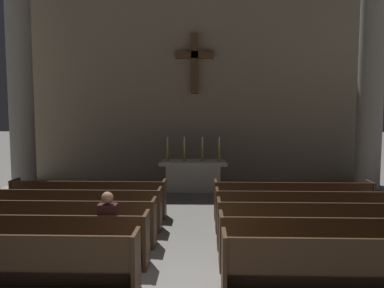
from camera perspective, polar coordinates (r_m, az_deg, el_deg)
name	(u,v)px	position (r m, az deg, el deg)	size (l,w,h in m)	color
pew_left_row_1	(7,262)	(6.33, -26.27, -15.80)	(3.83, 0.50, 0.95)	#422B19
pew_left_row_2	(37,239)	(7.16, -22.50, -13.19)	(3.83, 0.50, 0.95)	#422B19
pew_left_row_3	(59,222)	(8.02, -19.57, -11.10)	(3.83, 0.50, 0.95)	#422B19
pew_left_row_4	(76,209)	(8.91, -17.26, -9.39)	(3.83, 0.50, 0.95)	#422B19
pew_left_row_5	(89,198)	(9.81, -15.38, -7.99)	(3.83, 0.50, 0.95)	#422B19
pew_right_row_1	(357,267)	(6.06, 23.84, -16.67)	(3.83, 0.50, 0.95)	#422B19
pew_right_row_2	(333,242)	(6.92, 20.72, -13.78)	(3.83, 0.50, 0.95)	#422B19
pew_right_row_3	(316,224)	(7.81, 18.34, -11.51)	(3.83, 0.50, 0.95)	#422B19
pew_right_row_4	(303,211)	(8.71, 16.49, -9.70)	(3.83, 0.50, 0.95)	#422B19
pew_right_row_5	(292,200)	(9.64, 15.00, -8.22)	(3.83, 0.50, 0.95)	#422B19
column_left_second	(20,81)	(13.36, -24.66, 8.76)	(1.15, 1.15, 7.41)	#9E998E
column_right_second	(371,80)	(13.08, 25.57, 8.81)	(1.15, 1.15, 7.41)	#9E998E
altar	(193,175)	(12.45, 0.20, -4.73)	(2.20, 0.90, 1.01)	#BCB7AD
candlestick_outer_left	(168,153)	(12.39, -3.73, -1.36)	(0.16, 0.16, 0.78)	#B79338
candlestick_inner_left	(184,153)	(12.35, -1.19, -1.37)	(0.16, 0.16, 0.78)	#B79338
candlestick_inner_right	(202,153)	(12.33, 1.59, -1.38)	(0.16, 0.16, 0.78)	#B79338
candlestick_outer_right	(219,153)	(12.35, 4.15, -1.38)	(0.16, 0.16, 0.78)	#B79338
apse_with_cross	(195,75)	(14.26, 0.42, 10.40)	(12.33, 0.51, 7.93)	gray
lone_worshipper	(109,227)	(6.73, -12.48, -12.18)	(0.32, 0.43, 1.32)	#26262B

